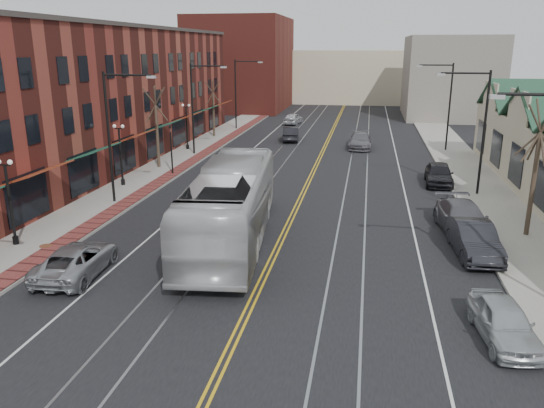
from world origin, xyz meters
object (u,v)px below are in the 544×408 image
at_px(parked_car_a, 504,322).
at_px(parked_car_d, 439,174).
at_px(parked_car_c, 463,219).
at_px(transit_bus, 231,205).
at_px(parked_suv, 77,260).
at_px(parked_car_b, 474,239).

bearing_deg(parked_car_a, parked_car_d, 82.61).
bearing_deg(parked_car_d, parked_car_c, -87.17).
distance_m(transit_bus, parked_car_a, 13.78).
height_order(parked_suv, parked_car_d, parked_car_d).
xyz_separation_m(transit_bus, parked_car_b, (11.78, 0.16, -1.14)).
height_order(parked_suv, parked_car_b, parked_car_b).
height_order(parked_suv, parked_car_a, parked_suv).
height_order(transit_bus, parked_suv, transit_bus).
bearing_deg(parked_car_c, parked_car_b, -95.67).
bearing_deg(transit_bus, parked_car_c, -170.02).
xyz_separation_m(parked_car_a, parked_car_d, (0.38, 21.57, 0.11)).
relative_size(parked_suv, parked_car_d, 1.06).
distance_m(parked_car_b, parked_car_d, 13.77).
relative_size(parked_car_c, parked_car_d, 1.19).
bearing_deg(parked_car_d, parked_car_a, -88.18).
bearing_deg(transit_bus, parked_car_d, -136.17).
bearing_deg(parked_car_d, transit_bus, -127.37).
bearing_deg(parked_suv, parked_car_a, 168.14).
height_order(parked_car_a, parked_car_d, parked_car_d).
distance_m(parked_suv, parked_car_d, 25.86).
bearing_deg(parked_car_b, parked_suv, -167.07).
xyz_separation_m(parked_suv, parked_car_d, (17.32, 19.21, 0.10)).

